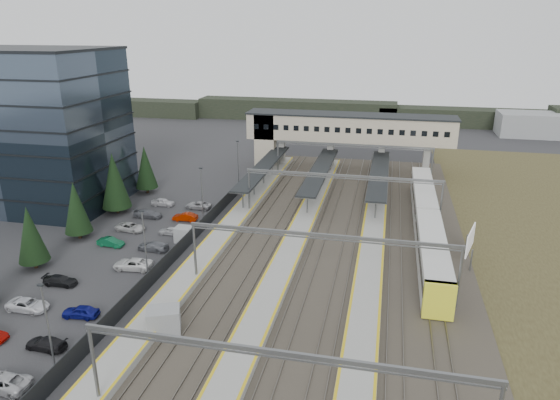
% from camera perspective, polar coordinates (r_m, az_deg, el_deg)
% --- Properties ---
extents(ground, '(220.00, 220.00, 0.00)m').
position_cam_1_polar(ground, '(64.11, -5.20, -6.06)').
color(ground, '#2B2B2D').
rests_on(ground, ground).
extents(office_building, '(24.30, 18.30, 24.30)m').
position_cam_1_polar(office_building, '(87.48, -26.23, 7.35)').
color(office_building, '#384455').
rests_on(office_building, ground).
extents(conifer_row, '(4.42, 49.82, 9.50)m').
position_cam_1_polar(conifer_row, '(68.83, -24.10, -1.57)').
color(conifer_row, black).
rests_on(conifer_row, ground).
extents(car_park, '(10.59, 44.46, 1.29)m').
position_cam_1_polar(car_park, '(63.41, -18.79, -6.79)').
color(car_park, silver).
rests_on(car_park, ground).
extents(lampposts, '(0.50, 53.25, 8.07)m').
position_cam_1_polar(lampposts, '(66.21, -11.61, -1.48)').
color(lampposts, slate).
rests_on(lampposts, ground).
extents(fence, '(0.08, 90.00, 2.00)m').
position_cam_1_polar(fence, '(70.07, -9.08, -3.06)').
color(fence, '#26282B').
rests_on(fence, ground).
extents(relay_cabin_near, '(3.65, 3.21, 2.53)m').
position_cam_1_polar(relay_cabin_near, '(49.26, -13.14, -13.31)').
color(relay_cabin_near, gray).
rests_on(relay_cabin_near, ground).
extents(relay_cabin_far, '(2.28, 1.91, 2.07)m').
position_cam_1_polar(relay_cabin_far, '(67.99, -10.91, -3.86)').
color(relay_cabin_far, gray).
rests_on(relay_cabin_far, ground).
extents(rail_corridor, '(34.00, 90.00, 0.92)m').
position_cam_1_polar(rail_corridor, '(66.48, 3.82, -4.79)').
color(rail_corridor, '#39332B').
rests_on(rail_corridor, ground).
extents(canopies, '(23.10, 30.00, 3.28)m').
position_cam_1_polar(canopies, '(86.07, 4.59, 3.44)').
color(canopies, black).
rests_on(canopies, ground).
extents(footbridge, '(40.40, 6.40, 11.20)m').
position_cam_1_polar(footbridge, '(99.53, 6.29, 7.94)').
color(footbridge, '#AFA38B').
rests_on(footbridge, ground).
extents(gantries, '(28.40, 62.28, 7.17)m').
position_cam_1_polar(gantries, '(62.18, 6.08, -0.92)').
color(gantries, slate).
rests_on(gantries, ground).
extents(train, '(3.05, 42.44, 3.84)m').
position_cam_1_polar(train, '(70.22, 16.44, -2.55)').
color(train, silver).
rests_on(train, ground).
extents(billboard, '(1.68, 5.26, 4.52)m').
position_cam_1_polar(billboard, '(64.04, 20.91, -4.43)').
color(billboard, slate).
rests_on(billboard, ground).
extents(treeline_far, '(170.00, 19.00, 7.00)m').
position_cam_1_polar(treeline_far, '(149.46, 14.68, 9.31)').
color(treeline_far, black).
rests_on(treeline_far, ground).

